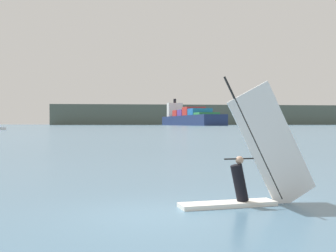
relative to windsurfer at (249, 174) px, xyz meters
The scene contains 4 objects.
ground_plane 3.00m from the windsurfer, 163.02° to the right, with size 4000.00×4000.00×0.00m, color #476B84.
windsurfer is the anchor object (origin of this frame).
cargo_ship 519.85m from the windsurfer, 77.25° to the left, with size 39.17×191.94×37.36m.
distant_headland 928.01m from the windsurfer, 61.34° to the left, with size 1025.36×274.82×34.90m, color #4C564C.
Camera 1 is at (-1.48, -10.17, 2.25)m, focal length 45.08 mm.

